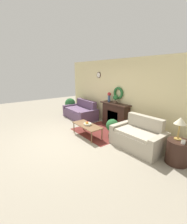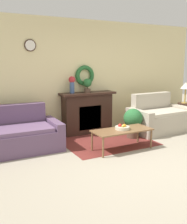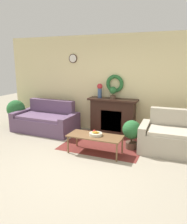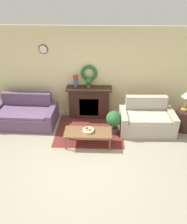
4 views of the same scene
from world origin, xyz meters
name	(u,v)px [view 4 (image 4 of 4)]	position (x,y,z in m)	size (l,w,h in m)	color
ground_plane	(82,168)	(0.00, 0.00, 0.00)	(16.00, 16.00, 0.00)	#9E937F
floor_rug	(89,130)	(0.10, 1.50, 0.00)	(1.90, 1.61, 0.01)	maroon
wall_back	(88,74)	(0.00, 2.50, 1.35)	(6.80, 0.16, 2.70)	beige
fireplace	(89,102)	(0.05, 2.29, 0.51)	(1.35, 0.41, 1.00)	#331E16
couch_left	(25,115)	(-1.82, 1.81, 0.30)	(1.83, 1.00, 0.87)	#604766
loveseat_right	(146,120)	(1.71, 1.60, 0.32)	(1.53, 0.92, 0.93)	#B2A893
coffee_table	(88,133)	(0.10, 0.86, 0.37)	(1.20, 0.51, 0.41)	brown
fruit_bowl	(88,130)	(0.11, 0.87, 0.45)	(0.29, 0.29, 0.12)	beige
side_table_by_loveseat	(185,120)	(2.81, 1.70, 0.30)	(0.54, 0.54, 0.61)	#331E16
table_lamp	(187,95)	(2.74, 1.75, 1.06)	(0.28, 0.28, 0.57)	#B28E42
vase_on_mantel_left	(76,80)	(-0.34, 2.30, 1.23)	(0.15, 0.15, 0.39)	#3D5684
potted_plant_on_mantel	(89,81)	(0.05, 2.28, 1.19)	(0.20, 0.20, 0.33)	brown
potted_plant_floor_by_loveseat	(114,120)	(0.78, 1.43, 0.41)	(0.43, 0.43, 0.68)	brown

